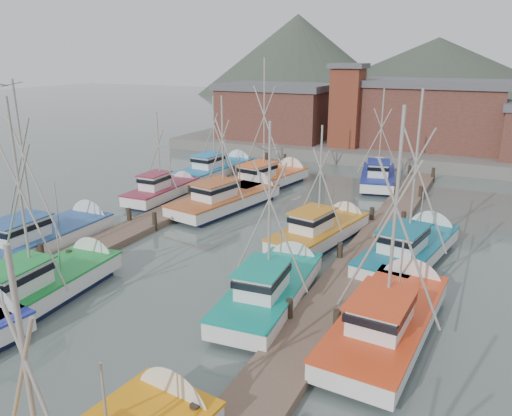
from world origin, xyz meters
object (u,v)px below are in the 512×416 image
at_px(lookout_tower, 347,105).
at_px(boat_4, 46,284).
at_px(boat_12, 269,179).
at_px(boat_8, 231,198).

relative_size(lookout_tower, boat_4, 0.86).
bearing_deg(lookout_tower, boat_12, -97.90).
bearing_deg(boat_12, lookout_tower, 92.15).
distance_m(lookout_tower, boat_8, 22.19).
bearing_deg(boat_4, boat_12, 84.16).
bearing_deg(boat_12, boat_8, -80.25).
xyz_separation_m(boat_8, boat_12, (0.03, 6.61, 0.01)).
height_order(boat_8, boat_12, boat_12).
bearing_deg(boat_8, boat_12, 100.50).
relative_size(lookout_tower, boat_8, 0.83).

